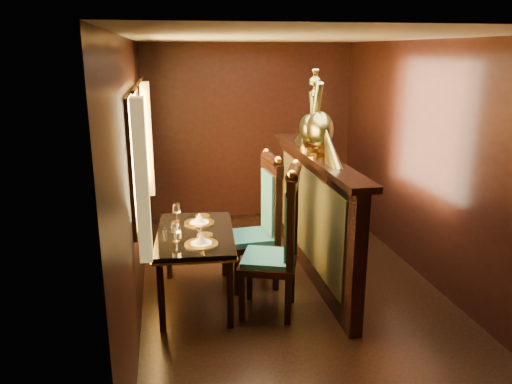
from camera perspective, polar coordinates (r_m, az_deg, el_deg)
ground at (r=5.29m, az=3.93°, el=-11.00°), size 5.00×5.00×0.00m
room_shell at (r=4.78m, az=3.25°, el=6.16°), size 3.04×5.04×2.52m
partition at (r=5.36m, az=6.61°, el=-2.42°), size 0.26×2.70×1.36m
dining_table at (r=4.83m, az=-7.00°, el=-5.38°), size 0.82×1.27×0.92m
chair_left at (r=4.55m, az=3.08°, el=-5.27°), size 0.66×0.68×1.43m
chair_right at (r=5.14m, az=0.86°, el=-2.89°), size 0.54×0.57×1.41m
peacock_left at (r=5.04m, az=7.38°, el=8.89°), size 0.27×0.72×0.85m
peacock_right at (r=5.38m, az=6.20°, el=8.67°), size 0.23×0.61×0.72m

